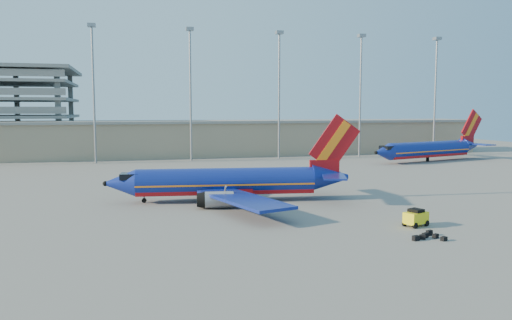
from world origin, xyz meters
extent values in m
plane|color=slate|center=(0.00, 0.00, 0.00)|extent=(220.00, 220.00, 0.00)
cube|color=gray|center=(10.00, 58.00, 4.00)|extent=(120.00, 15.00, 8.00)
cube|color=slate|center=(10.00, 58.00, 8.20)|extent=(122.00, 16.00, 0.60)
cylinder|color=gray|center=(-25.00, 46.00, 14.00)|extent=(0.44, 0.44, 28.00)
cube|color=gray|center=(-25.00, 46.00, 28.30)|extent=(1.60, 1.60, 0.70)
cylinder|color=gray|center=(-5.00, 46.00, 14.00)|extent=(0.44, 0.44, 28.00)
cube|color=gray|center=(-5.00, 46.00, 28.30)|extent=(1.60, 1.60, 0.70)
cylinder|color=gray|center=(15.00, 46.00, 14.00)|extent=(0.44, 0.44, 28.00)
cube|color=gray|center=(15.00, 46.00, 28.30)|extent=(1.60, 1.60, 0.70)
cylinder|color=gray|center=(35.00, 46.00, 14.00)|extent=(0.44, 0.44, 28.00)
cube|color=gray|center=(35.00, 46.00, 28.30)|extent=(1.60, 1.60, 0.70)
cylinder|color=gray|center=(55.00, 46.00, 14.00)|extent=(0.44, 0.44, 28.00)
cube|color=gray|center=(55.00, 46.00, 28.30)|extent=(1.60, 1.60, 0.70)
cylinder|color=navy|center=(-6.62, -3.64, 2.41)|extent=(21.66, 5.81, 3.30)
cube|color=#A40D12|center=(-6.62, -3.64, 1.56)|extent=(21.59, 5.19, 1.16)
cube|color=orange|center=(-6.62, -3.64, 2.19)|extent=(21.66, 5.85, 0.20)
cone|color=navy|center=(-19.12, -2.15, 2.41)|extent=(4.11, 3.72, 3.30)
cube|color=black|center=(-17.96, -2.29, 3.26)|extent=(2.40, 2.56, 0.71)
cone|color=navy|center=(6.32, -5.18, 2.72)|extent=(5.00, 3.83, 3.30)
cube|color=#A40D12|center=(5.61, -5.10, 3.93)|extent=(3.78, 0.93, 1.96)
cube|color=#A40D12|center=(6.85, -5.25, 7.05)|extent=(6.54, 1.06, 7.12)
cube|color=orange|center=(6.67, -5.23, 7.05)|extent=(4.37, 0.89, 5.59)
cube|color=navy|center=(6.32, -2.13, 3.21)|extent=(3.18, 5.93, 0.20)
cube|color=navy|center=(5.60, -8.15, 3.21)|extent=(4.38, 6.27, 0.20)
cube|color=navy|center=(-4.36, 4.00, 1.61)|extent=(10.92, 14.17, 0.31)
cube|color=navy|center=(-6.22, -11.60, 1.61)|extent=(8.35, 14.53, 0.31)
cube|color=#A40D12|center=(-6.18, -3.69, 1.20)|extent=(5.73, 4.09, 0.89)
cylinder|color=gray|center=(-7.14, 1.09, 1.03)|extent=(3.41, 2.24, 1.87)
cylinder|color=gray|center=(-8.23, -8.12, 1.03)|extent=(3.41, 2.24, 1.87)
cylinder|color=gray|center=(-16.37, -2.48, 0.49)|extent=(0.24, 0.24, 0.98)
cylinder|color=black|center=(-16.37, -2.48, 0.29)|extent=(0.59, 0.29, 0.57)
cylinder|color=black|center=(-5.02, -1.50, 0.37)|extent=(0.80, 0.58, 0.75)
cylinder|color=black|center=(-5.57, -6.10, 0.37)|extent=(0.80, 0.58, 0.75)
cylinder|color=navy|center=(44.39, 32.04, 2.56)|extent=(22.80, 9.86, 3.51)
cube|color=#A40D12|center=(44.39, 32.04, 1.66)|extent=(22.61, 9.23, 1.23)
cube|color=orange|center=(44.39, 32.04, 2.32)|extent=(22.81, 9.90, 0.21)
cone|color=navy|center=(31.58, 28.22, 2.56)|extent=(4.82, 4.50, 3.51)
cube|color=black|center=(32.76, 28.58, 3.46)|extent=(2.88, 3.01, 0.76)
cone|color=navy|center=(57.65, 36.00, 2.89)|extent=(5.73, 4.77, 3.51)
cube|color=#A40D12|center=(56.92, 35.78, 4.17)|extent=(3.96, 1.64, 2.09)
cube|color=#A40D12|center=(58.19, 36.16, 7.49)|extent=(6.75, 2.28, 7.56)
cube|color=orange|center=(58.01, 36.11, 7.49)|extent=(4.55, 1.70, 5.93)
cube|color=navy|center=(56.36, 38.98, 3.41)|extent=(5.40, 6.69, 0.21)
cube|color=navy|center=(58.21, 32.80, 3.41)|extent=(3.32, 6.28, 0.21)
cylinder|color=black|center=(44.39, 32.04, 0.43)|extent=(0.83, 0.83, 0.85)
cube|color=yellow|center=(8.59, -21.13, 0.83)|extent=(2.64, 2.08, 1.10)
cube|color=black|center=(8.59, -21.13, 1.49)|extent=(1.47, 1.53, 0.39)
cylinder|color=black|center=(7.55, -20.89, 0.29)|extent=(0.61, 0.39, 0.57)
cylinder|color=black|center=(7.99, -22.02, 0.29)|extent=(0.61, 0.39, 0.57)
cylinder|color=black|center=(9.19, -20.24, 0.29)|extent=(0.61, 0.39, 0.57)
cylinder|color=black|center=(9.63, -21.37, 0.29)|extent=(0.61, 0.39, 0.57)
cube|color=black|center=(6.44, -25.66, 0.21)|extent=(0.59, 0.51, 0.42)
cube|color=black|center=(7.95, -26.51, 0.18)|extent=(0.62, 0.53, 0.36)
cube|color=black|center=(7.78, -25.57, 0.19)|extent=(0.61, 0.51, 0.39)
cube|color=black|center=(5.69, -25.87, 0.22)|extent=(0.70, 0.52, 0.44)
cube|color=black|center=(7.78, -24.64, 0.24)|extent=(0.66, 0.48, 0.49)
cube|color=black|center=(6.96, -25.24, 0.22)|extent=(0.67, 0.53, 0.44)
camera|label=1|loc=(-17.66, -62.91, 11.13)|focal=35.00mm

